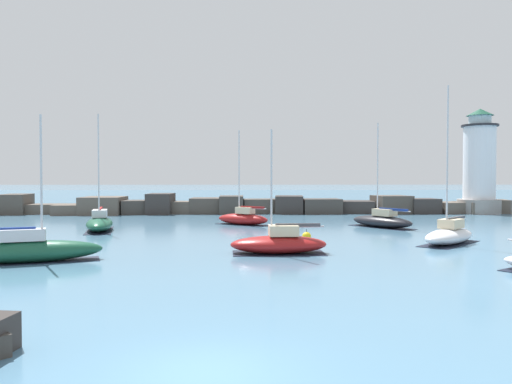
{
  "coord_description": "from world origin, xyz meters",
  "views": [
    {
      "loc": [
        0.9,
        -11.71,
        4.63
      ],
      "look_at": [
        2.0,
        29.16,
        3.43
      ],
      "focal_mm": 35.0,
      "sensor_mm": 36.0,
      "label": 1
    }
  ],
  "objects_px": {
    "sailboat_moored_0": "(100,223)",
    "sailboat_moored_3": "(382,220)",
    "sailboat_moored_4": "(243,218)",
    "lighthouse": "(479,168)",
    "sailboat_moored_1": "(30,250)",
    "mooring_buoy_orange_near": "(307,236)",
    "sailboat_moored_2": "(279,243)",
    "sailboat_moored_6": "(449,234)"
  },
  "relations": [
    {
      "from": "lighthouse",
      "to": "mooring_buoy_orange_near",
      "type": "distance_m",
      "value": 37.92
    },
    {
      "from": "sailboat_moored_0",
      "to": "sailboat_moored_4",
      "type": "height_order",
      "value": "sailboat_moored_0"
    },
    {
      "from": "mooring_buoy_orange_near",
      "to": "sailboat_moored_6",
      "type": "bearing_deg",
      "value": -10.51
    },
    {
      "from": "sailboat_moored_2",
      "to": "mooring_buoy_orange_near",
      "type": "bearing_deg",
      "value": 67.25
    },
    {
      "from": "mooring_buoy_orange_near",
      "to": "sailboat_moored_1",
      "type": "bearing_deg",
      "value": -151.87
    },
    {
      "from": "sailboat_moored_6",
      "to": "mooring_buoy_orange_near",
      "type": "bearing_deg",
      "value": 169.49
    },
    {
      "from": "sailboat_moored_2",
      "to": "mooring_buoy_orange_near",
      "type": "distance_m",
      "value": 6.28
    },
    {
      "from": "sailboat_moored_0",
      "to": "sailboat_moored_4",
      "type": "xyz_separation_m",
      "value": [
        12.45,
        5.13,
        -0.03
      ]
    },
    {
      "from": "sailboat_moored_2",
      "to": "sailboat_moored_6",
      "type": "height_order",
      "value": "sailboat_moored_6"
    },
    {
      "from": "sailboat_moored_1",
      "to": "lighthouse",
      "type": "bearing_deg",
      "value": 40.56
    },
    {
      "from": "sailboat_moored_0",
      "to": "sailboat_moored_4",
      "type": "relative_size",
      "value": 1.09
    },
    {
      "from": "sailboat_moored_0",
      "to": "sailboat_moored_3",
      "type": "distance_m",
      "value": 25.39
    },
    {
      "from": "lighthouse",
      "to": "sailboat_moored_1",
      "type": "relative_size",
      "value": 1.67
    },
    {
      "from": "sailboat_moored_6",
      "to": "sailboat_moored_3",
      "type": "bearing_deg",
      "value": 97.49
    },
    {
      "from": "sailboat_moored_4",
      "to": "mooring_buoy_orange_near",
      "type": "distance_m",
      "value": 13.43
    },
    {
      "from": "lighthouse",
      "to": "sailboat_moored_4",
      "type": "height_order",
      "value": "lighthouse"
    },
    {
      "from": "sailboat_moored_2",
      "to": "sailboat_moored_4",
      "type": "height_order",
      "value": "sailboat_moored_4"
    },
    {
      "from": "sailboat_moored_3",
      "to": "sailboat_moored_0",
      "type": "bearing_deg",
      "value": -175.09
    },
    {
      "from": "sailboat_moored_1",
      "to": "sailboat_moored_6",
      "type": "bearing_deg",
      "value": 14.81
    },
    {
      "from": "sailboat_moored_6",
      "to": "mooring_buoy_orange_near",
      "type": "xyz_separation_m",
      "value": [
        -9.74,
        1.81,
        -0.32
      ]
    },
    {
      "from": "lighthouse",
      "to": "sailboat_moored_3",
      "type": "bearing_deg",
      "value": -134.87
    },
    {
      "from": "sailboat_moored_2",
      "to": "mooring_buoy_orange_near",
      "type": "xyz_separation_m",
      "value": [
        2.42,
        5.78,
        -0.3
      ]
    },
    {
      "from": "sailboat_moored_0",
      "to": "lighthouse",
      "type": "bearing_deg",
      "value": 24.79
    },
    {
      "from": "sailboat_moored_1",
      "to": "sailboat_moored_6",
      "type": "xyz_separation_m",
      "value": [
        25.95,
        6.86,
        -0.04
      ]
    },
    {
      "from": "sailboat_moored_0",
      "to": "sailboat_moored_2",
      "type": "distance_m",
      "value": 19.76
    },
    {
      "from": "sailboat_moored_4",
      "to": "sailboat_moored_6",
      "type": "xyz_separation_m",
      "value": [
        14.35,
        -14.42,
        -0.0
      ]
    },
    {
      "from": "sailboat_moored_3",
      "to": "sailboat_moored_6",
      "type": "relative_size",
      "value": 0.89
    },
    {
      "from": "sailboat_moored_3",
      "to": "mooring_buoy_orange_near",
      "type": "relative_size",
      "value": 11.21
    },
    {
      "from": "sailboat_moored_6",
      "to": "sailboat_moored_2",
      "type": "bearing_deg",
      "value": -161.9
    },
    {
      "from": "lighthouse",
      "to": "mooring_buoy_orange_near",
      "type": "height_order",
      "value": "lighthouse"
    },
    {
      "from": "sailboat_moored_3",
      "to": "mooring_buoy_orange_near",
      "type": "distance_m",
      "value": 12.69
    },
    {
      "from": "lighthouse",
      "to": "mooring_buoy_orange_near",
      "type": "xyz_separation_m",
      "value": [
        -25.77,
        -27.27,
        -5.47
      ]
    },
    {
      "from": "lighthouse",
      "to": "sailboat_moored_1",
      "type": "bearing_deg",
      "value": -139.44
    },
    {
      "from": "sailboat_moored_0",
      "to": "sailboat_moored_1",
      "type": "relative_size",
      "value": 1.25
    },
    {
      "from": "sailboat_moored_1",
      "to": "sailboat_moored_3",
      "type": "relative_size",
      "value": 0.83
    },
    {
      "from": "sailboat_moored_1",
      "to": "mooring_buoy_orange_near",
      "type": "bearing_deg",
      "value": 28.13
    },
    {
      "from": "sailboat_moored_0",
      "to": "mooring_buoy_orange_near",
      "type": "height_order",
      "value": "sailboat_moored_0"
    },
    {
      "from": "sailboat_moored_0",
      "to": "sailboat_moored_3",
      "type": "xyz_separation_m",
      "value": [
        25.3,
        2.17,
        -0.04
      ]
    },
    {
      "from": "sailboat_moored_2",
      "to": "sailboat_moored_6",
      "type": "relative_size",
      "value": 0.69
    },
    {
      "from": "mooring_buoy_orange_near",
      "to": "sailboat_moored_2",
      "type": "bearing_deg",
      "value": -112.75
    },
    {
      "from": "sailboat_moored_4",
      "to": "mooring_buoy_orange_near",
      "type": "xyz_separation_m",
      "value": [
        4.61,
        -12.61,
        -0.33
      ]
    },
    {
      "from": "sailboat_moored_0",
      "to": "sailboat_moored_3",
      "type": "bearing_deg",
      "value": 4.91
    }
  ]
}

